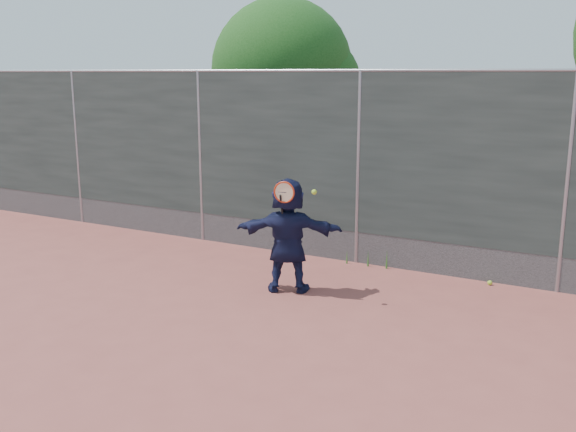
% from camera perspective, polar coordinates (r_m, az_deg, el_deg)
% --- Properties ---
extents(ground, '(80.00, 80.00, 0.00)m').
position_cam_1_polar(ground, '(7.43, -4.48, -10.95)').
color(ground, '#9E4C42').
rests_on(ground, ground).
extents(player, '(1.55, 0.98, 1.59)m').
position_cam_1_polar(player, '(8.78, 0.00, -1.69)').
color(player, '#151A3B').
rests_on(player, ground).
extents(ball_ground, '(0.07, 0.07, 0.07)m').
position_cam_1_polar(ball_ground, '(9.65, 17.50, -5.68)').
color(ball_ground, '#A8D42F').
rests_on(ball_ground, ground).
extents(fence, '(20.00, 0.06, 3.03)m').
position_cam_1_polar(fence, '(10.03, 6.27, 4.60)').
color(fence, '#38423D').
rests_on(fence, ground).
extents(swing_action, '(0.63, 0.13, 0.51)m').
position_cam_1_polar(swing_action, '(8.43, -0.09, 2.02)').
color(swing_action, red).
rests_on(swing_action, ground).
extents(tree_left, '(3.15, 3.00, 4.53)m').
position_cam_1_polar(tree_left, '(13.91, 0.15, 12.50)').
color(tree_left, '#382314').
rests_on(tree_left, ground).
extents(weed_clump, '(0.68, 0.07, 0.30)m').
position_cam_1_polar(weed_clump, '(10.12, 7.37, -3.75)').
color(weed_clump, '#387226').
rests_on(weed_clump, ground).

